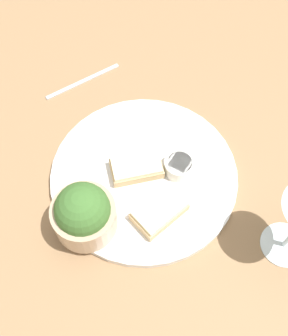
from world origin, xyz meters
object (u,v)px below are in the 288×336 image
object	(u,v)px
cheese_toast_near	(159,211)
sauce_ramekin	(179,166)
fork	(83,81)
cheese_toast_far	(136,167)
salad_bowl	(84,213)

from	to	relation	value
cheese_toast_near	sauce_ramekin	bearing A→B (deg)	31.01
sauce_ramekin	fork	bearing A→B (deg)	95.02
sauce_ramekin	cheese_toast_far	distance (m)	0.07
cheese_toast_near	cheese_toast_far	world-z (taller)	same
cheese_toast_far	fork	world-z (taller)	cheese_toast_far
sauce_ramekin	cheese_toast_near	distance (m)	0.09
salad_bowl	cheese_toast_far	xyz separation A→B (m)	(0.12, 0.03, -0.03)
sauce_ramekin	fork	world-z (taller)	sauce_ramekin
salad_bowl	fork	bearing A→B (deg)	59.42
sauce_ramekin	cheese_toast_near	xyz separation A→B (m)	(-0.08, -0.05, -0.00)
cheese_toast_near	fork	bearing A→B (deg)	80.66
cheese_toast_near	cheese_toast_far	distance (m)	0.09
sauce_ramekin	cheese_toast_near	size ratio (longest dim) A/B	0.57
cheese_toast_far	sauce_ramekin	bearing A→B (deg)	-34.03
salad_bowl	cheese_toast_near	distance (m)	0.12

